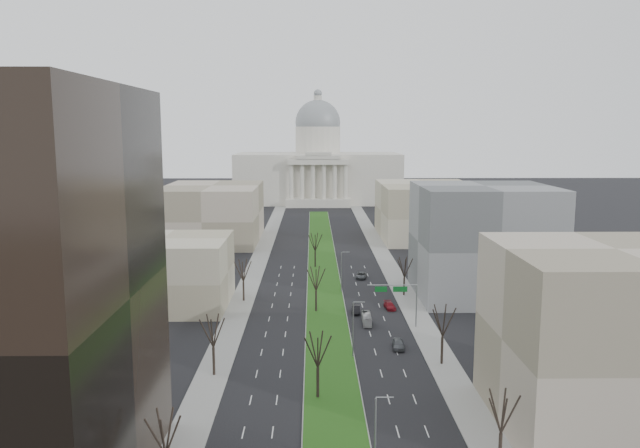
{
  "coord_description": "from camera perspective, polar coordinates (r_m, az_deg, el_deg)",
  "views": [
    {
      "loc": [
        -2.66,
        -39.44,
        35.92
      ],
      "look_at": [
        -0.86,
        110.09,
        13.06
      ],
      "focal_mm": 35.0,
      "sensor_mm": 36.0,
      "label": 1
    }
  ],
  "objects": [
    {
      "name": "box_van",
      "position": [
        117.65,
        4.29,
        -8.64
      ],
      "size": [
        1.7,
        6.64,
        1.84
      ],
      "primitive_type": "imported",
      "rotation": [
        0.0,
        0.0,
        -0.02
      ],
      "color": "#BCBCBC",
      "rests_on": "ground"
    },
    {
      "name": "building_beige_left",
      "position": [
        131.31,
        -14.07,
        -4.3
      ],
      "size": [
        26.0,
        22.0,
        14.0
      ],
      "primitive_type": "cube",
      "color": "tan",
      "rests_on": "ground"
    },
    {
      "name": "streetlamp_median_b",
      "position": [
        99.64,
        3.08,
        -9.51
      ],
      "size": [
        1.9,
        0.2,
        9.16
      ],
      "color": "gray",
      "rests_on": "ground"
    },
    {
      "name": "mast_arm_signs",
      "position": [
        114.6,
        7.48,
        -6.46
      ],
      "size": [
        9.12,
        0.24,
        8.09
      ],
      "color": "gray",
      "rests_on": "ground"
    },
    {
      "name": "streetlamp_median_a",
      "position": [
        67.39,
        5.13,
        -18.83
      ],
      "size": [
        1.9,
        0.2,
        9.16
      ],
      "color": "gray",
      "rests_on": "ground"
    },
    {
      "name": "building_tan_right",
      "position": [
        83.64,
        24.95,
        -9.48
      ],
      "size": [
        26.0,
        24.0,
        22.0
      ],
      "primitive_type": "cube",
      "color": "gray",
      "rests_on": "ground"
    },
    {
      "name": "tree_left_far",
      "position": [
        131.52,
        -7.04,
        -4.15
      ],
      "size": [
        5.28,
        5.28,
        9.5
      ],
      "color": "black",
      "rests_on": "ground"
    },
    {
      "name": "building_far_left",
      "position": [
        203.83,
        -9.82,
        0.97
      ],
      "size": [
        30.0,
        40.0,
        18.0
      ],
      "primitive_type": "cube",
      "color": "gray",
      "rests_on": "ground"
    },
    {
      "name": "sidewalk_right",
      "position": [
        140.59,
        7.62,
        -6.16
      ],
      "size": [
        5.0,
        330.0,
        0.15
      ],
      "primitive_type": "cube",
      "color": "gray",
      "rests_on": "ground"
    },
    {
      "name": "car_grey_far",
      "position": [
        152.1,
        3.78,
        -4.71
      ],
      "size": [
        3.05,
        5.39,
        1.42
      ],
      "primitive_type": "imported",
      "rotation": [
        0.0,
        0.0,
        -0.14
      ],
      "color": "#494D51",
      "rests_on": "ground"
    },
    {
      "name": "building_grey_right",
      "position": [
        138.54,
        14.67,
        -1.54
      ],
      "size": [
        28.0,
        26.0,
        24.0
      ],
      "primitive_type": "cube",
      "color": "slate",
      "rests_on": "ground"
    },
    {
      "name": "car_black",
      "position": [
        123.83,
        3.31,
        -7.83
      ],
      "size": [
        1.69,
        4.51,
        1.47
      ],
      "primitive_type": "imported",
      "rotation": [
        0.0,
        0.0,
        -0.03
      ],
      "color": "black",
      "rests_on": "ground"
    },
    {
      "name": "sidewalk_left",
      "position": [
        139.92,
        -6.8,
        -6.21
      ],
      "size": [
        5.0,
        330.0,
        0.15
      ],
      "primitive_type": "cube",
      "color": "gray",
      "rests_on": "ground"
    },
    {
      "name": "car_red",
      "position": [
        127.33,
        6.39,
        -7.44
      ],
      "size": [
        2.35,
        4.7,
        1.31
      ],
      "primitive_type": "imported",
      "rotation": [
        0.0,
        0.0,
        0.12
      ],
      "color": "maroon",
      "rests_on": "ground"
    },
    {
      "name": "tree_left_mid",
      "position": [
        93.24,
        -9.76,
        -9.51
      ],
      "size": [
        5.4,
        5.4,
        9.72
      ],
      "color": "black",
      "rests_on": "ground"
    },
    {
      "name": "building_far_right",
      "position": [
        209.61,
        9.67,
        1.19
      ],
      "size": [
        30.0,
        40.0,
        18.0
      ],
      "primitive_type": "cube",
      "color": "tan",
      "rests_on": "ground"
    },
    {
      "name": "tree_right_far",
      "position": [
        136.14,
        7.73,
        -3.86
      ],
      "size": [
        5.04,
        5.04,
        9.07
      ],
      "color": "black",
      "rests_on": "ground"
    },
    {
      "name": "tree_left_near",
      "position": [
        66.1,
        -14.01,
        -17.9
      ],
      "size": [
        5.1,
        5.1,
        9.18
      ],
      "color": "black",
      "rests_on": "ground"
    },
    {
      "name": "car_grey_near",
      "position": [
        105.51,
        7.17,
        -10.82
      ],
      "size": [
        2.2,
        4.8,
        1.59
      ],
      "primitive_type": "imported",
      "rotation": [
        0.0,
        0.0,
        -0.07
      ],
      "color": "#4E5256",
      "rests_on": "ground"
    },
    {
      "name": "median",
      "position": [
        162.45,
        0.27,
        -4.05
      ],
      "size": [
        8.0,
        222.03,
        0.2
      ],
      "color": "#999993",
      "rests_on": "ground"
    },
    {
      "name": "capitol",
      "position": [
        309.66,
        -0.2,
        5.06
      ],
      "size": [
        80.0,
        46.0,
        55.0
      ],
      "color": "beige",
      "rests_on": "ground"
    },
    {
      "name": "tree_right_mid",
      "position": [
        97.89,
        11.17,
        -8.56
      ],
      "size": [
        5.52,
        5.52,
        9.94
      ],
      "color": "black",
      "rests_on": "ground"
    },
    {
      "name": "tree_median_b",
      "position": [
        122.89,
        -0.36,
        -4.92
      ],
      "size": [
        5.4,
        5.4,
        9.72
      ],
      "color": "black",
      "rests_on": "ground"
    },
    {
      "name": "tree_right_near",
      "position": [
        70.88,
        16.3,
        -16.03
      ],
      "size": [
        5.16,
        5.16,
        9.29
      ],
      "color": "black",
      "rests_on": "ground"
    },
    {
      "name": "ground",
      "position": [
        163.46,
        0.26,
        -4.0
      ],
      "size": [
        600.0,
        600.0,
        0.0
      ],
      "primitive_type": "plane",
      "color": "black",
      "rests_on": "ground"
    },
    {
      "name": "tree_median_c",
      "position": [
        162.04,
        -0.45,
        -1.59
      ],
      "size": [
        5.4,
        5.4,
        9.72
      ],
      "color": "black",
      "rests_on": "ground"
    },
    {
      "name": "streetlamp_median_c",
      "position": [
        138.14,
        2.0,
        -4.33
      ],
      "size": [
        1.9,
        0.2,
        9.16
      ],
      "color": "gray",
      "rests_on": "ground"
    },
    {
      "name": "tree_median_a",
      "position": [
        84.54,
        -0.21,
        -11.31
      ],
      "size": [
        5.4,
        5.4,
        9.72
      ],
      "color": "black",
      "rests_on": "ground"
    }
  ]
}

